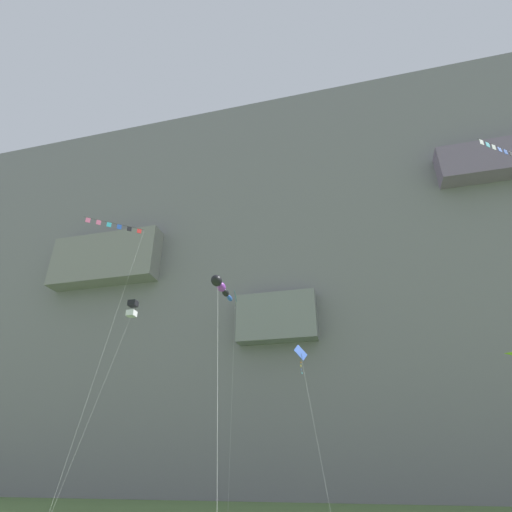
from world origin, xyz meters
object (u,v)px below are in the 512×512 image
kite_banner_low_right (501,158)px  kite_box_mid_left (132,309)px  kite_windsock_far_left (221,287)px  kite_diamond_low_left (235,309)px  kite_banner_high_right (113,239)px  kite_diamond_upper_left (302,360)px

kite_banner_low_right → kite_box_mid_left: (-36.82, -3.42, -13.98)m
kite_windsock_far_left → kite_banner_low_right: (22.96, 17.46, 18.96)m
kite_diamond_low_left → kite_banner_low_right: kite_banner_low_right is taller
kite_banner_high_right → kite_diamond_low_left: 15.05m
kite_windsock_far_left → kite_banner_low_right: bearing=37.3°
kite_banner_low_right → kite_windsock_far_left: bearing=-142.7°
kite_windsock_far_left → kite_diamond_low_left: (-5.77, 21.45, 6.88)m
kite_diamond_low_left → kite_diamond_upper_left: kite_diamond_low_left is taller
kite_diamond_low_left → kite_diamond_upper_left: 12.32m
kite_diamond_low_left → kite_box_mid_left: (-8.08, -7.41, -1.90)m
kite_banner_high_right → kite_windsock_far_left: size_ratio=1.94×
kite_windsock_far_left → kite_diamond_upper_left: size_ratio=0.95×
kite_banner_high_right → kite_box_mid_left: (0.10, 4.82, -5.06)m
kite_banner_high_right → kite_windsock_far_left: kite_banner_high_right is taller
kite_banner_high_right → kite_windsock_far_left: bearing=-33.5°
kite_windsock_far_left → kite_box_mid_left: bearing=134.6°
kite_diamond_low_left → kite_diamond_upper_left: (7.88, -5.92, -7.38)m
kite_banner_low_right → kite_box_mid_left: 39.53m
kite_windsock_far_left → kite_banner_low_right: kite_banner_low_right is taller
kite_diamond_upper_left → kite_box_mid_left: kite_box_mid_left is taller
kite_diamond_low_left → kite_box_mid_left: bearing=-137.5°
kite_windsock_far_left → kite_diamond_upper_left: bearing=82.3°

